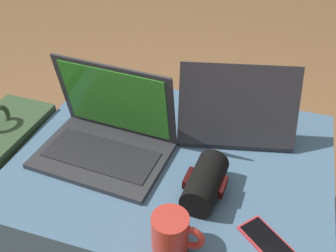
{
  "coord_description": "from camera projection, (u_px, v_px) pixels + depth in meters",
  "views": [
    {
      "loc": [
        0.25,
        -0.84,
        1.25
      ],
      "look_at": [
        -0.03,
        0.05,
        0.54
      ],
      "focal_mm": 42.0,
      "sensor_mm": 36.0,
      "label": 1
    }
  ],
  "objects": [
    {
      "name": "backpack",
      "position": [
        16.0,
        178.0,
        1.43
      ],
      "size": [
        0.26,
        0.33,
        0.55
      ],
      "rotation": [
        0.0,
        0.0,
        -1.61
      ],
      "color": "#385133",
      "rests_on": "ground_plane"
    },
    {
      "name": "wrist_brace",
      "position": [
        205.0,
        182.0,
        1.04
      ],
      "size": [
        0.11,
        0.18,
        0.09
      ],
      "rotation": [
        0.0,
        0.0,
        1.52
      ],
      "color": "black",
      "rests_on": "ottoman"
    },
    {
      "name": "ottoman",
      "position": [
        172.0,
        208.0,
        1.32
      ],
      "size": [
        0.92,
        0.74,
        0.46
      ],
      "color": "#2A3D4E",
      "rests_on": "ground_plane"
    },
    {
      "name": "coffee_mug",
      "position": [
        172.0,
        233.0,
        0.9
      ],
      "size": [
        0.13,
        0.09,
        0.1
      ],
      "color": "red",
      "rests_on": "ottoman"
    },
    {
      "name": "ground_plane",
      "position": [
        172.0,
        249.0,
        1.46
      ],
      "size": [
        14.0,
        14.0,
        0.0
      ],
      "primitive_type": "plane",
      "color": "olive"
    },
    {
      "name": "cell_phone",
      "position": [
        266.0,
        241.0,
        0.94
      ],
      "size": [
        0.15,
        0.14,
        0.01
      ],
      "rotation": [
        0.0,
        0.0,
        4.02
      ],
      "color": "red",
      "rests_on": "ottoman"
    },
    {
      "name": "laptop_far",
      "position": [
        235.0,
        118.0,
        1.25
      ],
      "size": [
        0.4,
        0.32,
        0.25
      ],
      "rotation": [
        0.0,
        0.0,
        3.36
      ],
      "color": "#333338",
      "rests_on": "ottoman"
    },
    {
      "name": "laptop_near",
      "position": [
        107.0,
        136.0,
        1.17
      ],
      "size": [
        0.4,
        0.29,
        0.27
      ],
      "rotation": [
        0.0,
        0.0,
        -0.07
      ],
      "color": "#333338",
      "rests_on": "ottoman"
    }
  ]
}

